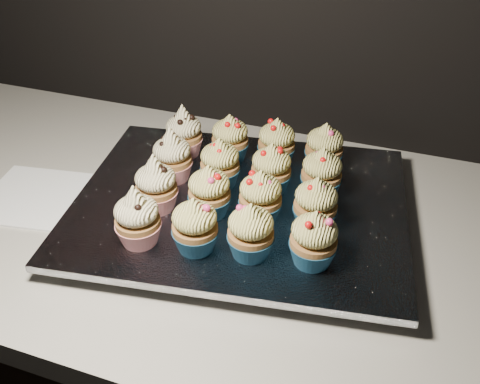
{
  "coord_description": "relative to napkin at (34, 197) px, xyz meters",
  "views": [
    {
      "loc": [
        0.08,
        1.08,
        1.42
      ],
      "look_at": [
        -0.14,
        1.71,
        0.95
      ],
      "focal_mm": 40.0,
      "sensor_mm": 36.0,
      "label": 1
    }
  ],
  "objects": [
    {
      "name": "worktop",
      "position": [
        0.48,
        0.06,
        -0.02
      ],
      "size": [
        2.44,
        0.64,
        0.04
      ],
      "primitive_type": "cube",
      "color": "beige",
      "rests_on": "cabinet"
    },
    {
      "name": "napkin",
      "position": [
        0.0,
        0.0,
        0.0
      ],
      "size": [
        0.18,
        0.18,
        0.0
      ],
      "primitive_type": "cube",
      "rotation": [
        0.0,
        0.0,
        0.16
      ],
      "color": "white",
      "rests_on": "worktop"
    },
    {
      "name": "baking_tray",
      "position": [
        0.34,
        0.06,
        0.01
      ],
      "size": [
        0.51,
        0.42,
        0.02
      ],
      "primitive_type": "cube",
      "rotation": [
        0.0,
        0.0,
        0.15
      ],
      "color": "black",
      "rests_on": "worktop"
    },
    {
      "name": "foil_lining",
      "position": [
        0.34,
        0.06,
        0.03
      ],
      "size": [
        0.55,
        0.46,
        0.01
      ],
      "primitive_type": "cube",
      "rotation": [
        0.0,
        0.0,
        0.15
      ],
      "color": "silver",
      "rests_on": "baking_tray"
    },
    {
      "name": "cupcake_0",
      "position": [
        0.24,
        -0.07,
        0.07
      ],
      "size": [
        0.06,
        0.06,
        0.1
      ],
      "color": "red",
      "rests_on": "foil_lining"
    },
    {
      "name": "cupcake_1",
      "position": [
        0.32,
        -0.06,
        0.07
      ],
      "size": [
        0.06,
        0.06,
        0.08
      ],
      "color": "navy",
      "rests_on": "foil_lining"
    },
    {
      "name": "cupcake_2",
      "position": [
        0.39,
        -0.05,
        0.07
      ],
      "size": [
        0.06,
        0.06,
        0.08
      ],
      "color": "navy",
      "rests_on": "foil_lining"
    },
    {
      "name": "cupcake_3",
      "position": [
        0.47,
        -0.03,
        0.07
      ],
      "size": [
        0.06,
        0.06,
        0.08
      ],
      "color": "navy",
      "rests_on": "foil_lining"
    },
    {
      "name": "cupcake_4",
      "position": [
        0.23,
        0.01,
        0.07
      ],
      "size": [
        0.06,
        0.06,
        0.1
      ],
      "color": "red",
      "rests_on": "foil_lining"
    },
    {
      "name": "cupcake_5",
      "position": [
        0.31,
        0.02,
        0.07
      ],
      "size": [
        0.06,
        0.06,
        0.08
      ],
      "color": "navy",
      "rests_on": "foil_lining"
    },
    {
      "name": "cupcake_6",
      "position": [
        0.38,
        0.03,
        0.07
      ],
      "size": [
        0.06,
        0.06,
        0.08
      ],
      "color": "navy",
      "rests_on": "foil_lining"
    },
    {
      "name": "cupcake_7",
      "position": [
        0.46,
        0.04,
        0.07
      ],
      "size": [
        0.06,
        0.06,
        0.08
      ],
      "color": "navy",
      "rests_on": "foil_lining"
    },
    {
      "name": "cupcake_8",
      "position": [
        0.22,
        0.09,
        0.07
      ],
      "size": [
        0.06,
        0.06,
        0.1
      ],
      "color": "red",
      "rests_on": "foil_lining"
    },
    {
      "name": "cupcake_9",
      "position": [
        0.3,
        0.09,
        0.07
      ],
      "size": [
        0.06,
        0.06,
        0.08
      ],
      "color": "navy",
      "rests_on": "foil_lining"
    },
    {
      "name": "cupcake_10",
      "position": [
        0.38,
        0.11,
        0.07
      ],
      "size": [
        0.06,
        0.06,
        0.08
      ],
      "color": "navy",
      "rests_on": "foil_lining"
    },
    {
      "name": "cupcake_11",
      "position": [
        0.45,
        0.12,
        0.07
      ],
      "size": [
        0.06,
        0.06,
        0.08
      ],
      "color": "navy",
      "rests_on": "foil_lining"
    },
    {
      "name": "cupcake_12",
      "position": [
        0.2,
        0.16,
        0.07
      ],
      "size": [
        0.06,
        0.06,
        0.1
      ],
      "color": "red",
      "rests_on": "foil_lining"
    },
    {
      "name": "cupcake_13",
      "position": [
        0.28,
        0.17,
        0.07
      ],
      "size": [
        0.06,
        0.06,
        0.08
      ],
      "color": "navy",
      "rests_on": "foil_lining"
    },
    {
      "name": "cupcake_14",
      "position": [
        0.36,
        0.19,
        0.07
      ],
      "size": [
        0.06,
        0.06,
        0.08
      ],
      "color": "navy",
      "rests_on": "foil_lining"
    },
    {
      "name": "cupcake_15",
      "position": [
        0.44,
        0.2,
        0.07
      ],
      "size": [
        0.06,
        0.06,
        0.08
      ],
      "color": "navy",
      "rests_on": "foil_lining"
    }
  ]
}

